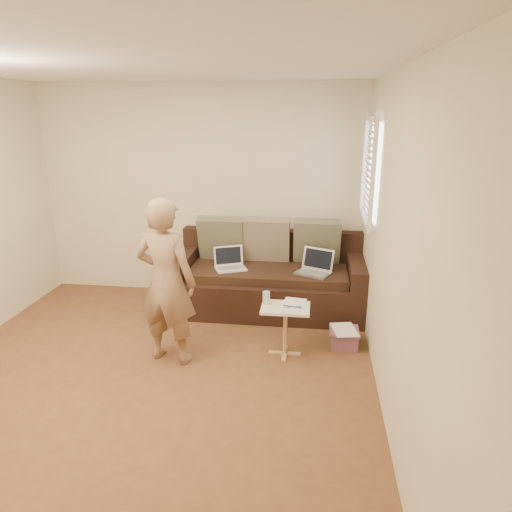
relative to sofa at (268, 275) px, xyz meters
name	(u,v)px	position (x,y,z in m)	size (l,w,h in m)	color
floor	(144,387)	(-0.90, -1.77, -0.42)	(4.50, 4.50, 0.00)	brown
ceiling	(117,63)	(-0.90, -1.77, 2.18)	(4.50, 4.50, 0.00)	white
wall_back	(201,193)	(-0.90, 0.48, 0.87)	(4.00, 4.00, 0.00)	beige
wall_right	(395,252)	(1.10, -1.77, 0.87)	(4.50, 4.50, 0.00)	beige
window_blinds	(370,171)	(1.05, -0.27, 1.28)	(0.12, 0.88, 1.08)	white
sofa	(268,275)	(0.00, 0.00, 0.00)	(2.20, 0.95, 0.85)	black
pillow_left	(221,239)	(-0.60, 0.23, 0.37)	(0.55, 0.14, 0.55)	#525740
pillow_mid	(267,240)	(-0.05, 0.24, 0.37)	(0.55, 0.14, 0.55)	#786755
pillow_right	(317,242)	(0.55, 0.25, 0.37)	(0.55, 0.14, 0.55)	#525740
laptop_silver	(313,274)	(0.52, -0.15, 0.10)	(0.37, 0.27, 0.25)	#B7BABC
laptop_white	(231,269)	(-0.43, -0.11, 0.10)	(0.34, 0.25, 0.25)	white
person	(166,282)	(-0.81, -1.28, 0.36)	(0.58, 0.39, 1.58)	#836547
side_table	(285,331)	(0.27, -1.05, -0.17)	(0.46, 0.32, 0.50)	silver
drinking_glass	(266,298)	(0.08, -1.00, 0.14)	(0.07, 0.07, 0.12)	silver
scissors	(292,307)	(0.33, -1.07, 0.09)	(0.18, 0.10, 0.02)	silver
paper_on_table	(294,304)	(0.34, -0.98, 0.08)	(0.21, 0.30, 0.00)	white
striped_box	(344,338)	(0.85, -0.81, -0.33)	(0.29, 0.29, 0.18)	#DE2176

